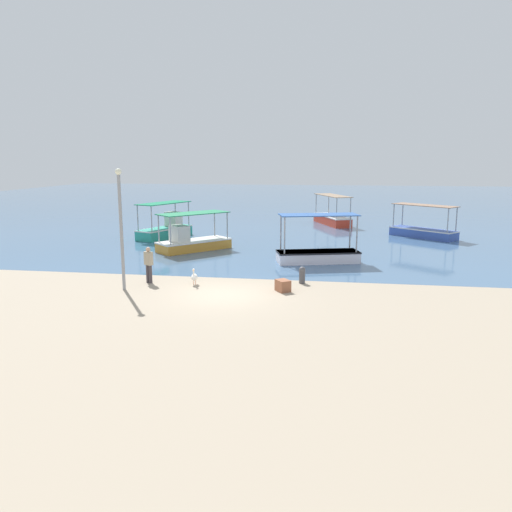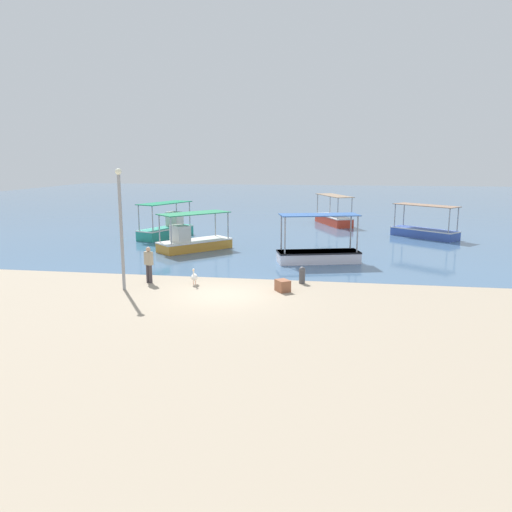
% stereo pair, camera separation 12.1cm
% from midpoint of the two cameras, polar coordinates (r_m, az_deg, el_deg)
% --- Properties ---
extents(ground, '(120.00, 120.00, 0.00)m').
position_cam_midpoint_polar(ground, '(21.31, -3.63, -4.42)').
color(ground, tan).
extents(harbor_water, '(110.00, 90.00, 0.00)m').
position_cam_midpoint_polar(harbor_water, '(68.42, 5.26, 6.20)').
color(harbor_water, '#44668A').
rests_on(harbor_water, ground).
extents(fishing_boat_near_right, '(4.69, 4.30, 2.39)m').
position_cam_midpoint_polar(fishing_boat_near_right, '(38.63, 18.77, 2.74)').
color(fishing_boat_near_right, '#3A56AC').
rests_on(fishing_boat_near_right, harbor_water).
extents(fishing_boat_near_left, '(3.17, 4.88, 2.56)m').
position_cam_midpoint_polar(fishing_boat_near_left, '(37.27, -10.06, 3.08)').
color(fishing_boat_near_left, teal).
rests_on(fishing_boat_near_left, harbor_water).
extents(fishing_boat_far_right, '(3.46, 5.58, 2.57)m').
position_cam_midpoint_polar(fishing_boat_far_right, '(44.56, 8.91, 4.28)').
color(fishing_boat_far_right, red).
rests_on(fishing_boat_far_right, harbor_water).
extents(fishing_boat_far_left, '(4.78, 2.67, 2.68)m').
position_cam_midpoint_polar(fishing_boat_far_left, '(27.96, 7.26, 0.32)').
color(fishing_boat_far_left, white).
rests_on(fishing_boat_far_left, harbor_water).
extents(fishing_boat_center, '(4.43, 4.63, 2.36)m').
position_cam_midpoint_polar(fishing_boat_center, '(31.67, -7.13, 1.70)').
color(fishing_boat_center, orange).
rests_on(fishing_boat_center, harbor_water).
extents(pelican, '(0.34, 0.81, 0.80)m').
position_cam_midpoint_polar(pelican, '(22.98, -6.92, -2.37)').
color(pelican, '#E0997A').
rests_on(pelican, ground).
extents(lamp_post, '(0.28, 0.28, 5.28)m').
position_cam_midpoint_polar(lamp_post, '(22.28, -15.03, 3.76)').
color(lamp_post, gray).
rests_on(lamp_post, ground).
extents(mooring_bollard, '(0.30, 0.30, 0.79)m').
position_cam_midpoint_polar(mooring_bollard, '(23.16, 5.44, -2.11)').
color(mooring_bollard, '#47474C').
rests_on(mooring_bollard, ground).
extents(fisherman_standing, '(0.46, 0.38, 1.69)m').
position_cam_midpoint_polar(fisherman_standing, '(23.60, -12.01, -0.86)').
color(fisherman_standing, '#41393C').
rests_on(fisherman_standing, ground).
extents(cargo_crate, '(0.76, 0.80, 0.51)m').
position_cam_midpoint_polar(cargo_crate, '(21.75, 3.23, -3.40)').
color(cargo_crate, '#965A3E').
rests_on(cargo_crate, ground).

